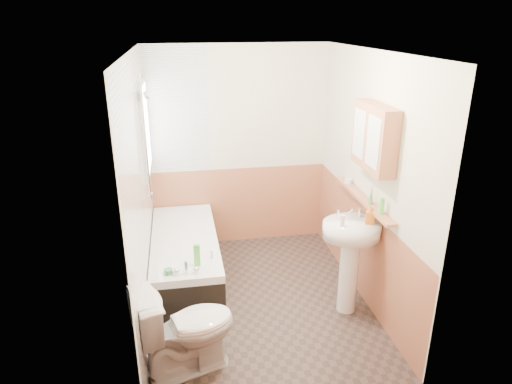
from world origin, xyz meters
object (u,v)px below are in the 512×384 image
sink (350,248)px  medicine_cabinet (374,137)px  bathtub (186,258)px  toilet (186,329)px  pine_shelf (363,199)px

sink → medicine_cabinet: medicine_cabinet is taller
bathtub → toilet: toilet is taller
bathtub → toilet: (-0.03, -1.38, 0.12)m
sink → pine_shelf: (0.20, 0.26, 0.40)m
medicine_cabinet → toilet: bearing=-160.0°
toilet → pine_shelf: size_ratio=0.63×
toilet → pine_shelf: 2.10m
bathtub → sink: sink is taller
bathtub → medicine_cabinet: 2.40m
bathtub → pine_shelf: size_ratio=1.36×
toilet → sink: bearing=-87.9°
bathtub → sink: size_ratio=1.61×
toilet → medicine_cabinet: 2.32m
toilet → pine_shelf: (1.80, 0.83, 0.69)m
toilet → medicine_cabinet: size_ratio=1.24×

